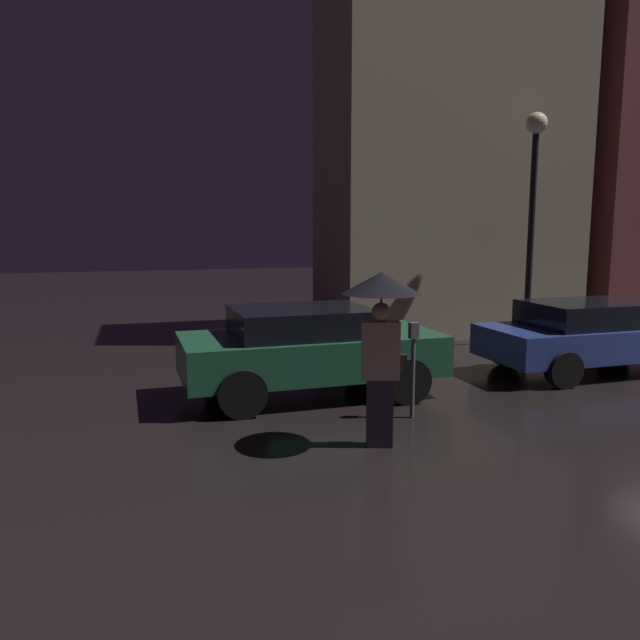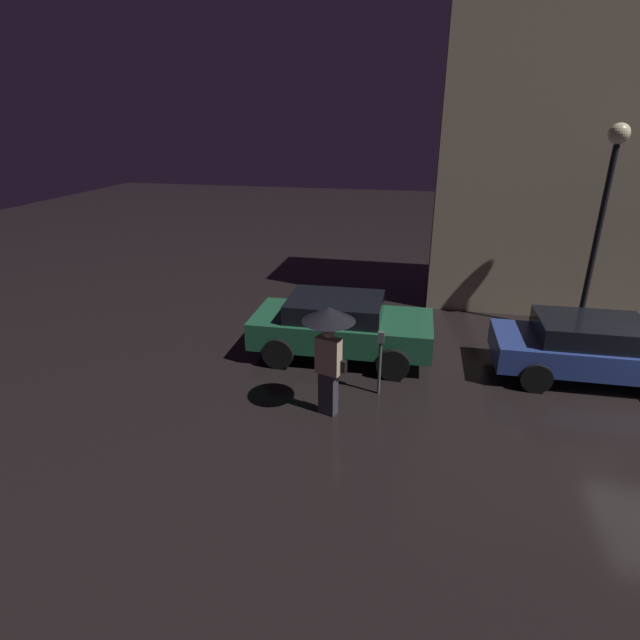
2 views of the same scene
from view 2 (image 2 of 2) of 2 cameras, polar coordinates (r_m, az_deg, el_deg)
building_facade_left at (r=15.68m, az=25.08°, el=16.34°), size 6.13×3.00×8.12m
parked_car_green at (r=11.32m, az=2.36°, el=-0.56°), size 4.06×2.04×1.39m
parked_car_blue at (r=11.80m, az=28.83°, el=-2.80°), size 4.09×1.92×1.29m
pedestrian_with_umbrella at (r=8.72m, az=1.00°, el=-1.72°), size 0.94×0.94×2.11m
parking_meter at (r=9.75m, az=6.89°, el=-4.13°), size 0.12×0.10×1.34m
street_lamp_near at (r=13.58m, az=29.98°, el=12.80°), size 0.46×0.46×5.02m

